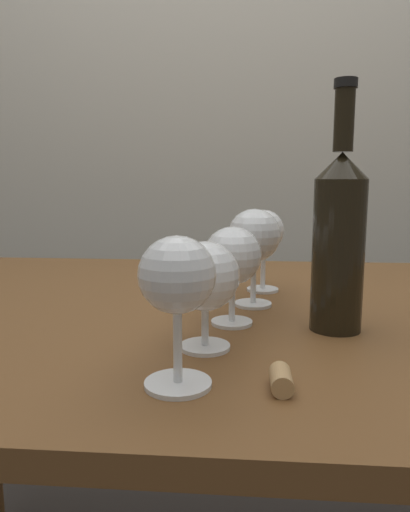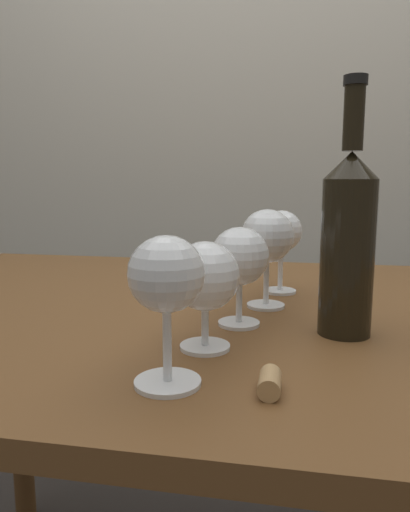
% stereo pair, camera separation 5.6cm
% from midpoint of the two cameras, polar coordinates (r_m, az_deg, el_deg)
% --- Properties ---
extents(back_wall, '(5.00, 0.08, 2.60)m').
position_cam_midpoint_polar(back_wall, '(1.86, 2.90, 19.16)').
color(back_wall, beige).
rests_on(back_wall, ground_plane).
extents(dining_table, '(1.42, 0.87, 0.77)m').
position_cam_midpoint_polar(dining_table, '(0.81, 0.04, -12.29)').
color(dining_table, brown).
rests_on(dining_table, ground_plane).
extents(wine_glass_pinot, '(0.08, 0.08, 0.15)m').
position_cam_midpoint_polar(wine_glass_pinot, '(0.46, -6.91, -3.03)').
color(wine_glass_pinot, white).
rests_on(wine_glass_pinot, dining_table).
extents(wine_glass_white, '(0.08, 0.08, 0.13)m').
position_cam_midpoint_polar(wine_glass_white, '(0.56, -2.84, -2.77)').
color(wine_glass_white, white).
rests_on(wine_glass_white, dining_table).
extents(wine_glass_port, '(0.08, 0.08, 0.14)m').
position_cam_midpoint_polar(wine_glass_port, '(0.66, 0.91, -0.32)').
color(wine_glass_port, white).
rests_on(wine_glass_port, dining_table).
extents(wine_glass_rose, '(0.08, 0.08, 0.16)m').
position_cam_midpoint_polar(wine_glass_rose, '(0.75, 3.87, 2.21)').
color(wine_glass_rose, white).
rests_on(wine_glass_rose, dining_table).
extents(wine_glass_amber, '(0.07, 0.07, 0.15)m').
position_cam_midpoint_polar(wine_glass_amber, '(0.86, 5.30, 2.88)').
color(wine_glass_amber, white).
rests_on(wine_glass_amber, dining_table).
extents(wine_bottle, '(0.07, 0.07, 0.33)m').
position_cam_midpoint_polar(wine_bottle, '(0.65, 13.56, 2.26)').
color(wine_bottle, black).
rests_on(wine_bottle, dining_table).
extents(cork, '(0.02, 0.04, 0.02)m').
position_cam_midpoint_polar(cork, '(0.48, 5.81, -14.74)').
color(cork, tan).
rests_on(cork, dining_table).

